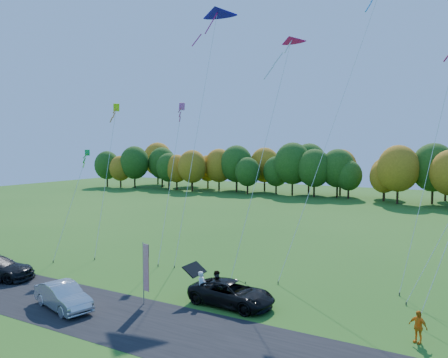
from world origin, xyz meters
The scene contains 16 objects.
ground centered at (0.00, 0.00, 0.00)m, with size 160.00×160.00×0.00m, color #255A17.
asphalt_strip centered at (0.00, -4.00, 0.01)m, with size 90.00×6.00×0.01m, color black.
tree_line centered at (0.00, 55.00, 0.00)m, with size 116.00×12.00×10.00m, color #1E4711, non-canonical shape.
black_suv centered at (3.56, 0.61, 0.72)m, with size 2.40×5.21×1.45m, color black.
silver_sedan centered at (-4.68, -4.65, 0.74)m, with size 1.56×4.49×1.48m, color #B5B6BA.
person_tailgate_a centered at (1.76, 0.15, 0.95)m, with size 0.69×0.45×1.90m, color white.
person_tailgate_b centered at (2.36, 0.98, 0.91)m, with size 0.88×0.69×1.81m, color gray.
person_east centered at (13.65, 0.65, 0.79)m, with size 0.92×0.38×1.58m, color orange.
feather_flag centered at (-0.92, -1.81, 2.28)m, with size 0.49×0.13×3.75m.
kite_delta_blue centered at (-5.18, 10.82, 11.92)m, with size 4.00×11.78×24.29m.
kite_parafoil_orange centered at (6.53, 11.95, 11.76)m, with size 6.05×13.21×23.90m.
kite_delta_red centered at (2.02, 9.00, 10.13)m, with size 2.26×10.19×19.41m.
kite_diamond_yellow centered at (-12.26, 6.67, 6.63)m, with size 2.79×5.82×13.68m.
kite_diamond_green centered at (-13.63, 4.03, 4.79)m, with size 0.90×4.71×9.34m.
kite_diamond_white centered at (13.29, 9.83, 8.43)m, with size 3.21×5.76×17.23m.
kite_diamond_pink centered at (-6.43, 8.27, 6.62)m, with size 2.66×6.96×13.64m.
Camera 1 is at (15.49, -21.52, 9.40)m, focal length 35.00 mm.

